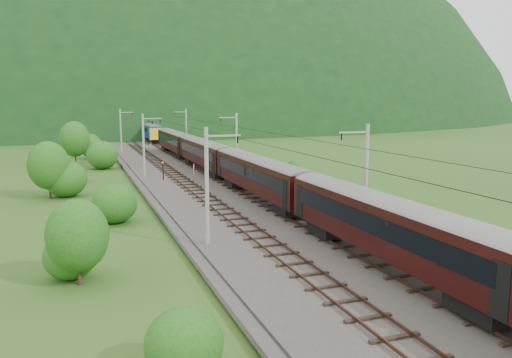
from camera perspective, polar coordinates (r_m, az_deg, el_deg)
name	(u,v)px	position (r m, az deg, el deg)	size (l,w,h in m)	color
ground	(290,240)	(36.68, 3.96, -6.92)	(600.00, 600.00, 0.00)	#254B17
railbed	(246,209)	(45.67, -1.15, -3.50)	(14.00, 220.00, 0.30)	#38332D
track_left	(221,209)	(44.92, -4.05, -3.45)	(2.40, 220.00, 0.27)	#533223
track_right	(270,205)	(46.44, 1.66, -3.01)	(2.40, 220.00, 0.27)	#533223
catenary_left	(144,144)	(64.95, -12.66, 3.92)	(2.54, 192.28, 8.00)	gray
catenary_right	(236,141)	(67.61, -2.30, 4.33)	(2.54, 192.28, 8.00)	gray
overhead_wires	(246,133)	(44.67, -1.18, 5.23)	(4.83, 198.00, 0.03)	black
mountain_main	(101,118)	(292.70, -17.33, 6.71)	(504.00, 360.00, 244.00)	black
train	(228,158)	(58.47, -3.19, 2.46)	(2.82, 134.68, 4.90)	black
hazard_post_near	(151,146)	(100.51, -11.91, 3.73)	(0.16, 0.16, 1.49)	red
hazard_post_far	(194,169)	(65.92, -7.11, 1.12)	(0.16, 0.16, 1.48)	red
signal	(163,169)	(62.40, -10.58, 1.13)	(0.25, 0.25, 2.25)	black
vegetation_left	(80,170)	(58.45, -19.43, 1.02)	(12.47, 141.59, 6.72)	#1F5215
vegetation_right	(396,205)	(45.12, 15.76, -2.92)	(5.81, 98.39, 2.22)	#1F5215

